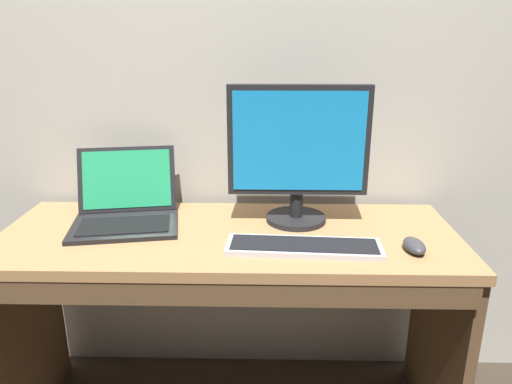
# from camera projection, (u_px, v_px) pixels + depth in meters

# --- Properties ---
(desk) EXTENTS (1.50, 0.56, 0.75)m
(desk) POSITION_uv_depth(u_px,v_px,m) (229.00, 284.00, 1.61)
(desk) COLOR #A87A4C
(desk) RESTS_ON ground
(laptop_black) EXTENTS (0.40, 0.39, 0.23)m
(laptop_black) POSITION_uv_depth(u_px,v_px,m) (126.00, 208.00, 1.64)
(laptop_black) COLOR black
(laptop_black) RESTS_ON desk
(external_monitor) EXTENTS (0.46, 0.21, 0.47)m
(external_monitor) POSITION_uv_depth(u_px,v_px,m) (298.00, 151.00, 1.57)
(external_monitor) COLOR black
(external_monitor) RESTS_ON desk
(wired_keyboard) EXTENTS (0.47, 0.16, 0.02)m
(wired_keyboard) POSITION_uv_depth(u_px,v_px,m) (304.00, 247.00, 1.44)
(wired_keyboard) COLOR #BCBCC1
(wired_keyboard) RESTS_ON desk
(computer_mouse) EXTENTS (0.07, 0.11, 0.04)m
(computer_mouse) POSITION_uv_depth(u_px,v_px,m) (414.00, 246.00, 1.42)
(computer_mouse) COLOR #38383D
(computer_mouse) RESTS_ON desk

